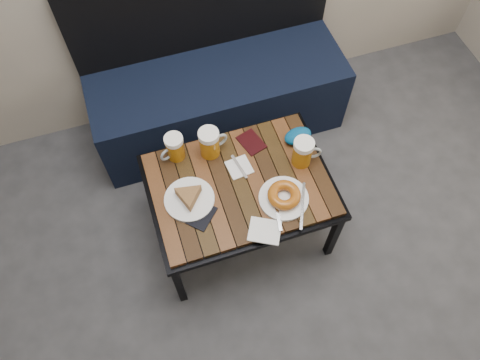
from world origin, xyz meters
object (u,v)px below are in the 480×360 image
object	(u,v)px
beer_mug_left	(175,147)
passport_navy	(202,216)
bench	(217,92)
knit_pouch	(298,136)
beer_mug_centre	(210,143)
beer_mug_right	(303,152)
plate_pie	(189,197)
passport_burgundy	(251,142)
plate_bagel	(284,197)
cafe_table	(240,188)

from	to	relation	value
beer_mug_left	passport_navy	size ratio (longest dim) A/B	1.09
bench	knit_pouch	size ratio (longest dim) A/B	10.23
beer_mug_centre	passport_navy	distance (m)	0.34
beer_mug_right	plate_pie	distance (m)	0.55
beer_mug_right	passport_burgundy	distance (m)	0.27
plate_pie	plate_bagel	xyz separation A→B (m)	(0.40, -0.13, 0.00)
plate_bagel	passport_navy	world-z (taller)	plate_bagel
passport_navy	knit_pouch	size ratio (longest dim) A/B	0.94
passport_navy	passport_burgundy	xyz separation A→B (m)	(0.33, 0.30, 0.00)
beer_mug_centre	passport_burgundy	distance (m)	0.21
beer_mug_left	beer_mug_centre	distance (m)	0.16
cafe_table	passport_burgundy	distance (m)	0.24
passport_navy	beer_mug_centre	bearing A→B (deg)	111.81
beer_mug_left	passport_burgundy	xyz separation A→B (m)	(0.36, -0.04, -0.07)
beer_mug_right	plate_bagel	xyz separation A→B (m)	(-0.15, -0.16, -0.05)
passport_burgundy	beer_mug_right	bearing A→B (deg)	-59.73
passport_burgundy	knit_pouch	distance (m)	0.22
knit_pouch	cafe_table	bearing A→B (deg)	-156.95
plate_bagel	knit_pouch	bearing A→B (deg)	57.76
bench	beer_mug_centre	xyz separation A→B (m)	(-0.18, -0.51, 0.28)
plate_pie	passport_navy	bearing A→B (deg)	-71.83
bench	cafe_table	distance (m)	0.74
bench	beer_mug_left	world-z (taller)	bench
bench	plate_bagel	distance (m)	0.89
beer_mug_right	knit_pouch	bearing A→B (deg)	88.95
bench	cafe_table	bearing A→B (deg)	-97.93
plate_pie	passport_burgundy	xyz separation A→B (m)	(0.36, 0.21, -0.02)
beer_mug_left	plate_bagel	bearing A→B (deg)	114.04
bench	beer_mug_right	world-z (taller)	bench
plate_pie	passport_burgundy	world-z (taller)	plate_pie
cafe_table	beer_mug_right	xyz separation A→B (m)	(0.31, 0.02, 0.12)
beer_mug_centre	passport_navy	xyz separation A→B (m)	(-0.13, -0.31, -0.07)
beer_mug_centre	passport_burgundy	bearing A→B (deg)	-14.09
cafe_table	plate_bagel	bearing A→B (deg)	-41.45
beer_mug_left	passport_burgundy	bearing A→B (deg)	151.18
plate_bagel	knit_pouch	world-z (taller)	plate_bagel
beer_mug_left	passport_burgundy	size ratio (longest dim) A/B	1.06
beer_mug_left	plate_bagel	distance (m)	0.55
beer_mug_centre	beer_mug_right	bearing A→B (deg)	-36.69
beer_mug_centre	plate_bagel	world-z (taller)	beer_mug_centre
passport_burgundy	knit_pouch	xyz separation A→B (m)	(0.22, -0.05, 0.03)
beer_mug_right	beer_mug_left	bearing A→B (deg)	170.77
plate_pie	plate_bagel	size ratio (longest dim) A/B	0.79
passport_navy	passport_burgundy	distance (m)	0.45
beer_mug_centre	beer_mug_right	xyz separation A→B (m)	(0.39, -0.18, -0.00)
beer_mug_centre	passport_navy	bearing A→B (deg)	-124.80
cafe_table	passport_burgundy	xyz separation A→B (m)	(0.12, 0.20, 0.05)
beer_mug_right	plate_pie	xyz separation A→B (m)	(-0.55, -0.04, -0.05)
cafe_table	plate_bagel	xyz separation A→B (m)	(0.16, -0.14, 0.07)
passport_navy	beer_mug_right	bearing A→B (deg)	58.83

